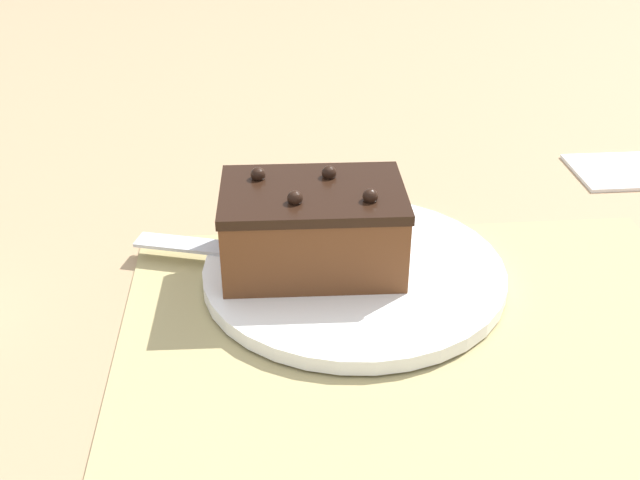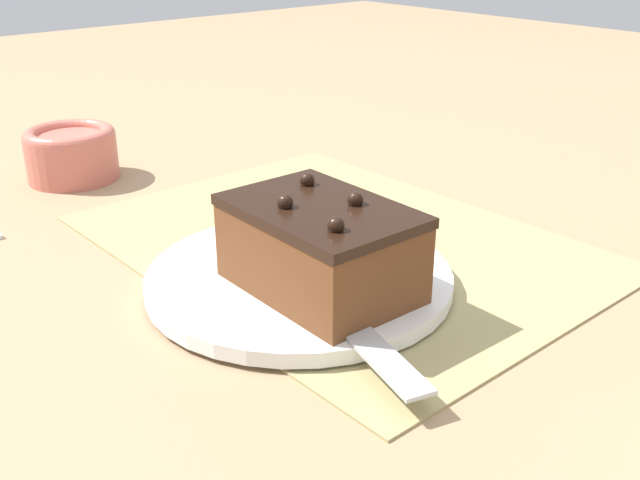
{
  "view_description": "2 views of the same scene",
  "coord_description": "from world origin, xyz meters",
  "px_view_note": "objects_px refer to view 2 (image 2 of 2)",
  "views": [
    {
      "loc": [
        -0.12,
        -0.43,
        0.34
      ],
      "look_at": [
        -0.08,
        0.05,
        0.06
      ],
      "focal_mm": 42.0,
      "sensor_mm": 36.0,
      "label": 1
    },
    {
      "loc": [
        -0.47,
        0.43,
        0.28
      ],
      "look_at": [
        -0.07,
        0.08,
        0.05
      ],
      "focal_mm": 42.0,
      "sensor_mm": 36.0,
      "label": 2
    }
  ],
  "objects_px": {
    "chocolate_cake": "(320,247)",
    "serving_knife": "(313,284)",
    "cake_plate": "(299,278)",
    "small_bowl": "(71,152)"
  },
  "relations": [
    {
      "from": "chocolate_cake",
      "to": "serving_knife",
      "type": "height_order",
      "value": "chocolate_cake"
    },
    {
      "from": "cake_plate",
      "to": "small_bowl",
      "type": "height_order",
      "value": "small_bowl"
    },
    {
      "from": "cake_plate",
      "to": "small_bowl",
      "type": "relative_size",
      "value": 2.42
    },
    {
      "from": "serving_knife",
      "to": "small_bowl",
      "type": "height_order",
      "value": "small_bowl"
    },
    {
      "from": "cake_plate",
      "to": "serving_knife",
      "type": "relative_size",
      "value": 1.08
    },
    {
      "from": "small_bowl",
      "to": "chocolate_cake",
      "type": "bearing_deg",
      "value": -178.4
    },
    {
      "from": "serving_knife",
      "to": "small_bowl",
      "type": "bearing_deg",
      "value": -73.24
    },
    {
      "from": "cake_plate",
      "to": "chocolate_cake",
      "type": "xyz_separation_m",
      "value": [
        -0.03,
        0.01,
        0.04
      ]
    },
    {
      "from": "chocolate_cake",
      "to": "serving_knife",
      "type": "xyz_separation_m",
      "value": [
        0.0,
        0.01,
        -0.03
      ]
    },
    {
      "from": "cake_plate",
      "to": "chocolate_cake",
      "type": "bearing_deg",
      "value": 169.47
    }
  ]
}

